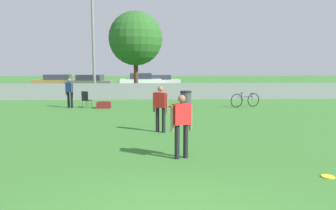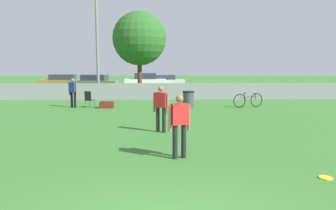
# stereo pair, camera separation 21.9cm
# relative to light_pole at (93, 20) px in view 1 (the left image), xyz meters

# --- Properties ---
(fence_backline) EXTENTS (25.93, 0.07, 1.21)m
(fence_backline) POSITION_rel_light_pole_xyz_m (4.52, -1.25, -4.83)
(fence_backline) COLOR gray
(fence_backline) RESTS_ON ground_plane
(light_pole) EXTENTS (0.90, 0.36, 9.21)m
(light_pole) POSITION_rel_light_pole_xyz_m (0.00, 0.00, 0.00)
(light_pole) COLOR gray
(light_pole) RESTS_ON ground_plane
(tree_near_pole) EXTENTS (3.91, 3.91, 6.18)m
(tree_near_pole) POSITION_rel_light_pole_xyz_m (2.87, 0.97, -1.17)
(tree_near_pole) COLOR #4C331E
(tree_near_pole) RESTS_ON ground_plane
(player_defender_red) EXTENTS (0.54, 0.40, 1.64)m
(player_defender_red) POSITION_rel_light_pole_xyz_m (4.45, -11.84, -4.42)
(player_defender_red) COLOR black
(player_defender_red) RESTS_ON ground_plane
(player_thrower_red) EXTENTS (0.57, 0.36, 1.64)m
(player_thrower_red) POSITION_rel_light_pole_xyz_m (4.93, -15.08, -4.42)
(player_thrower_red) COLOR black
(player_thrower_red) RESTS_ON ground_plane
(spectator_in_blue) EXTENTS (0.52, 0.39, 1.61)m
(spectator_in_blue) POSITION_rel_light_pole_xyz_m (-0.40, -5.22, -4.45)
(spectator_in_blue) COLOR black
(spectator_in_blue) RESTS_ON ground_plane
(frisbee_disc) EXTENTS (0.28, 0.28, 0.03)m
(frisbee_disc) POSITION_rel_light_pole_xyz_m (7.97, -16.63, -5.36)
(frisbee_disc) COLOR yellow
(frisbee_disc) RESTS_ON ground_plane
(folding_chair_sideline) EXTENTS (0.52, 0.52, 0.91)m
(folding_chair_sideline) POSITION_rel_light_pole_xyz_m (0.48, -5.26, -4.87)
(folding_chair_sideline) COLOR #333338
(folding_chair_sideline) RESTS_ON ground_plane
(bicycle_sideline) EXTENTS (1.77, 0.66, 0.81)m
(bicycle_sideline) POSITION_rel_light_pole_xyz_m (9.29, -5.30, -4.98)
(bicycle_sideline) COLOR black
(bicycle_sideline) RESTS_ON ground_plane
(trash_bin) EXTENTS (0.64, 0.64, 0.93)m
(trash_bin) POSITION_rel_light_pole_xyz_m (5.95, -5.52, -4.91)
(trash_bin) COLOR #3F3F44
(trash_bin) RESTS_ON ground_plane
(gear_bag_sideline) EXTENTS (0.75, 0.41, 0.36)m
(gear_bag_sideline) POSITION_rel_light_pole_xyz_m (1.47, -5.47, -5.21)
(gear_bag_sideline) COLOR maroon
(gear_bag_sideline) RESTS_ON ground_plane
(parked_car_tan) EXTENTS (4.64, 2.17, 1.39)m
(parked_car_tan) POSITION_rel_light_pole_xyz_m (-4.98, 8.31, -4.69)
(parked_car_tan) COLOR black
(parked_car_tan) RESTS_ON ground_plane
(parked_car_olive) EXTENTS (4.42, 2.16, 1.41)m
(parked_car_olive) POSITION_rel_light_pole_xyz_m (-1.64, 6.82, -4.70)
(parked_car_olive) COLOR black
(parked_car_olive) RESTS_ON ground_plane
(parked_car_white) EXTENTS (4.00, 2.00, 1.50)m
(parked_car_white) POSITION_rel_light_pole_xyz_m (2.90, 8.47, -4.67)
(parked_car_white) COLOR black
(parked_car_white) RESTS_ON ground_plane
(parked_car_silver) EXTENTS (4.19, 2.27, 1.28)m
(parked_car_silver) POSITION_rel_light_pole_xyz_m (4.72, 9.60, -4.74)
(parked_car_silver) COLOR black
(parked_car_silver) RESTS_ON ground_plane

